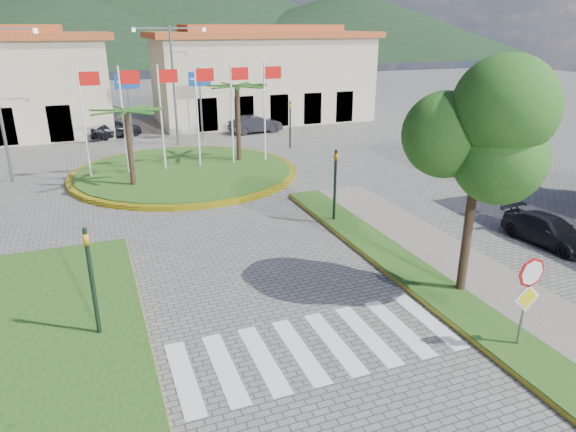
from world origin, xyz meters
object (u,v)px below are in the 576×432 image
object	(u,v)px
roundabout_island	(185,171)
car_dark_b	(255,124)
white_van	(78,126)
deciduous_tree	(481,130)
car_side_right	(549,230)
car_dark_a	(115,128)
stop_sign	(528,289)

from	to	relation	value
roundabout_island	car_dark_b	distance (m)	12.57
white_van	deciduous_tree	bearing A→B (deg)	-136.80
car_dark_b	roundabout_island	bearing A→B (deg)	137.78
deciduous_tree	car_side_right	world-z (taller)	deciduous_tree
deciduous_tree	white_van	xyz separation A→B (m)	(-11.10, 31.71, -4.59)
car_dark_b	car_side_right	xyz separation A→B (m)	(3.77, -25.10, -0.14)
car_side_right	car_dark_a	bearing A→B (deg)	112.03
deciduous_tree	car_dark_b	world-z (taller)	deciduous_tree
white_van	car_dark_a	world-z (taller)	car_dark_a
white_van	car_dark_b	distance (m)	13.85
car_dark_a	car_dark_b	distance (m)	10.67
stop_sign	car_side_right	size ratio (longest dim) A/B	0.70
car_dark_a	deciduous_tree	bearing A→B (deg)	177.17
roundabout_island	stop_sign	xyz separation A→B (m)	(4.90, -20.04, 1.62)
roundabout_island	car_dark_a	size ratio (longest dim) A/B	3.22
deciduous_tree	car_dark_a	bearing A→B (deg)	106.14
car_dark_a	car_side_right	distance (m)	30.77
roundabout_island	car_dark_a	distance (m)	12.66
car_dark_b	stop_sign	bearing A→B (deg)	169.36
roundabout_island	car_dark_a	bearing A→B (deg)	103.63
stop_sign	deciduous_tree	world-z (taller)	deciduous_tree
white_van	car_dark_a	distance (m)	3.57
deciduous_tree	car_dark_b	size ratio (longest dim) A/B	1.64
roundabout_island	car_dark_b	bearing A→B (deg)	53.55
white_van	car_dark_a	xyz separation A→B (m)	(2.62, -2.42, 0.08)
stop_sign	car_dark_b	xyz separation A→B (m)	(2.57, 30.14, -1.11)
car_side_right	deciduous_tree	bearing A→B (deg)	-166.28
stop_sign	car_dark_b	bearing A→B (deg)	85.13
roundabout_island	car_dark_a	xyz separation A→B (m)	(-2.98, 12.29, 0.50)
white_van	car_dark_b	xyz separation A→B (m)	(13.06, -4.61, 0.09)
stop_sign	deciduous_tree	bearing A→B (deg)	78.82
deciduous_tree	car_dark_b	xyz separation A→B (m)	(1.97, 27.10, -4.49)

